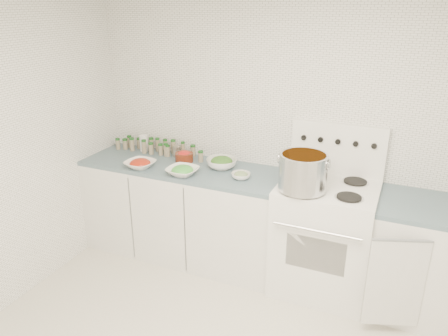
# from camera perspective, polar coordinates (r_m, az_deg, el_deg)

# --- Properties ---
(room_walls) EXTENTS (3.54, 3.04, 2.52)m
(room_walls) POSITION_cam_1_polar(r_m,az_deg,el_deg) (2.35, -2.27, 2.92)
(room_walls) COLOR white
(room_walls) RESTS_ON ground
(counter_left) EXTENTS (1.85, 0.62, 0.90)m
(counter_left) POSITION_cam_1_polar(r_m,az_deg,el_deg) (4.11, -5.24, -5.53)
(counter_left) COLOR white
(counter_left) RESTS_ON ground
(stove) EXTENTS (0.76, 0.70, 1.36)m
(stove) POSITION_cam_1_polar(r_m,az_deg,el_deg) (3.70, 12.95, -8.45)
(stove) COLOR white
(stove) RESTS_ON ground
(counter_right) EXTENTS (0.89, 0.76, 0.90)m
(counter_right) POSITION_cam_1_polar(r_m,az_deg,el_deg) (3.71, 25.65, -10.99)
(counter_right) COLOR white
(counter_right) RESTS_ON ground
(stock_pot) EXTENTS (0.39, 0.36, 0.28)m
(stock_pot) POSITION_cam_1_polar(r_m,az_deg,el_deg) (3.32, 10.28, -0.33)
(stock_pot) COLOR silver
(stock_pot) RESTS_ON stove
(bowl_tomato) EXTENTS (0.28, 0.28, 0.09)m
(bowl_tomato) POSITION_cam_1_polar(r_m,az_deg,el_deg) (3.92, -10.89, 0.55)
(bowl_tomato) COLOR white
(bowl_tomato) RESTS_ON counter_left
(bowl_snowpea) EXTENTS (0.28, 0.28, 0.09)m
(bowl_snowpea) POSITION_cam_1_polar(r_m,az_deg,el_deg) (3.71, -5.44, -0.35)
(bowl_snowpea) COLOR white
(bowl_snowpea) RESTS_ON counter_left
(bowl_broccoli) EXTENTS (0.34, 0.34, 0.11)m
(bowl_broccoli) POSITION_cam_1_polar(r_m,az_deg,el_deg) (3.84, -0.31, 0.71)
(bowl_broccoli) COLOR white
(bowl_broccoli) RESTS_ON counter_left
(bowl_zucchini) EXTENTS (0.21, 0.21, 0.06)m
(bowl_zucchini) POSITION_cam_1_polar(r_m,az_deg,el_deg) (3.62, 2.23, -0.96)
(bowl_zucchini) COLOR white
(bowl_zucchini) RESTS_ON counter_left
(bowl_pepper) EXTENTS (0.16, 0.16, 0.10)m
(bowl_pepper) POSITION_cam_1_polar(r_m,az_deg,el_deg) (4.01, -5.23, 1.53)
(bowl_pepper) COLOR #5D2010
(bowl_pepper) RESTS_ON counter_left
(salt_canister) EXTENTS (0.09, 0.09, 0.16)m
(salt_canister) POSITION_cam_1_polar(r_m,az_deg,el_deg) (4.34, -10.42, 3.22)
(salt_canister) COLOR white
(salt_canister) RESTS_ON counter_left
(tin_can) EXTENTS (0.08, 0.08, 0.10)m
(tin_can) POSITION_cam_1_polar(r_m,az_deg,el_deg) (4.15, -6.24, 2.19)
(tin_can) COLOR gray
(tin_can) RESTS_ON counter_left
(spice_cluster) EXTENTS (0.96, 0.16, 0.14)m
(spice_cluster) POSITION_cam_1_polar(r_m,az_deg,el_deg) (4.27, -8.90, 2.77)
(spice_cluster) COLOR gray
(spice_cluster) RESTS_ON counter_left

